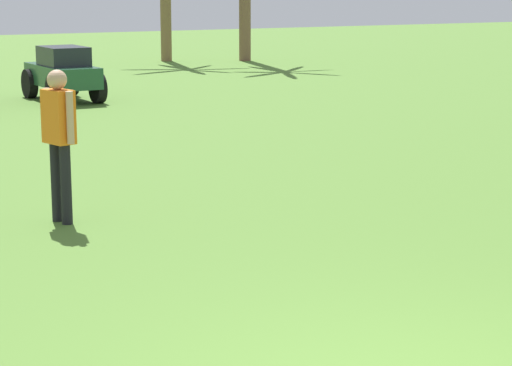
% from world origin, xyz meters
% --- Properties ---
extents(teammate_near_sideline, '(0.28, 0.49, 1.56)m').
position_xyz_m(teammate_near_sideline, '(-0.47, 5.44, 0.94)').
color(teammate_near_sideline, black).
rests_on(teammate_near_sideline, ground_plane).
extents(parked_car_slot_d, '(1.18, 2.24, 1.10)m').
position_xyz_m(parked_car_slot_d, '(2.60, 15.51, 0.56)').
color(parked_car_slot_d, '#235133').
rests_on(parked_car_slot_d, ground_plane).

